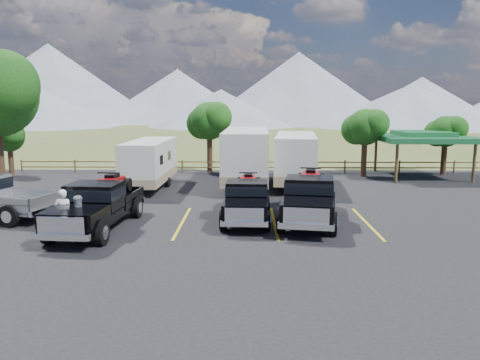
{
  "coord_description": "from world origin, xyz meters",
  "views": [
    {
      "loc": [
        0.83,
        -15.72,
        5.19
      ],
      "look_at": [
        0.48,
        5.89,
        1.6
      ],
      "focal_mm": 35.0,
      "sensor_mm": 36.0,
      "label": 1
    }
  ],
  "objects_px": {
    "trailer_right": "(296,159)",
    "pavilion": "(423,137)",
    "person_b": "(80,218)",
    "rig_left": "(98,204)",
    "rig_center": "(247,198)",
    "trailer_left": "(150,163)",
    "rig_right": "(309,197)",
    "trailer_center": "(246,157)",
    "person_a": "(64,213)"
  },
  "relations": [
    {
      "from": "rig_center",
      "to": "trailer_left",
      "type": "distance_m",
      "value": 9.69
    },
    {
      "from": "rig_right",
      "to": "trailer_center",
      "type": "distance_m",
      "value": 8.84
    },
    {
      "from": "rig_left",
      "to": "rig_right",
      "type": "height_order",
      "value": "rig_right"
    },
    {
      "from": "rig_center",
      "to": "trailer_right",
      "type": "distance_m",
      "value": 9.02
    },
    {
      "from": "rig_right",
      "to": "rig_center",
      "type": "bearing_deg",
      "value": -176.36
    },
    {
      "from": "rig_center",
      "to": "person_b",
      "type": "relative_size",
      "value": 3.37
    },
    {
      "from": "trailer_right",
      "to": "person_b",
      "type": "height_order",
      "value": "trailer_right"
    },
    {
      "from": "pavilion",
      "to": "trailer_center",
      "type": "bearing_deg",
      "value": -160.9
    },
    {
      "from": "rig_left",
      "to": "trailer_center",
      "type": "bearing_deg",
      "value": 62.7
    },
    {
      "from": "trailer_left",
      "to": "person_a",
      "type": "xyz_separation_m",
      "value": [
        -1.13,
        -10.65,
        -0.57
      ]
    },
    {
      "from": "trailer_center",
      "to": "trailer_left",
      "type": "bearing_deg",
      "value": -174.42
    },
    {
      "from": "person_b",
      "to": "rig_left",
      "type": "bearing_deg",
      "value": 31.4
    },
    {
      "from": "rig_left",
      "to": "person_a",
      "type": "xyz_separation_m",
      "value": [
        -0.93,
        -1.25,
        -0.1
      ]
    },
    {
      "from": "person_a",
      "to": "person_b",
      "type": "distance_m",
      "value": 0.96
    },
    {
      "from": "rig_right",
      "to": "trailer_right",
      "type": "relative_size",
      "value": 0.74
    },
    {
      "from": "trailer_right",
      "to": "pavilion",
      "type": "bearing_deg",
      "value": 28.5
    },
    {
      "from": "rig_right",
      "to": "person_a",
      "type": "bearing_deg",
      "value": -155.12
    },
    {
      "from": "pavilion",
      "to": "rig_right",
      "type": "distance_m",
      "value": 15.84
    },
    {
      "from": "rig_center",
      "to": "rig_right",
      "type": "relative_size",
      "value": 0.86
    },
    {
      "from": "trailer_right",
      "to": "person_a",
      "type": "relative_size",
      "value": 4.91
    },
    {
      "from": "trailer_left",
      "to": "rig_center",
      "type": "bearing_deg",
      "value": -50.82
    },
    {
      "from": "pavilion",
      "to": "person_a",
      "type": "distance_m",
      "value": 24.66
    },
    {
      "from": "pavilion",
      "to": "person_b",
      "type": "height_order",
      "value": "pavilion"
    },
    {
      "from": "trailer_center",
      "to": "person_a",
      "type": "height_order",
      "value": "trailer_center"
    },
    {
      "from": "pavilion",
      "to": "rig_right",
      "type": "bearing_deg",
      "value": -126.93
    },
    {
      "from": "trailer_center",
      "to": "person_b",
      "type": "height_order",
      "value": "trailer_center"
    },
    {
      "from": "rig_center",
      "to": "trailer_left",
      "type": "bearing_deg",
      "value": 129.87
    },
    {
      "from": "person_b",
      "to": "trailer_right",
      "type": "bearing_deg",
      "value": -2.44
    },
    {
      "from": "rig_center",
      "to": "trailer_left",
      "type": "xyz_separation_m",
      "value": [
        -5.93,
        7.65,
        0.57
      ]
    },
    {
      "from": "person_a",
      "to": "person_b",
      "type": "bearing_deg",
      "value": 145.39
    },
    {
      "from": "trailer_center",
      "to": "trailer_right",
      "type": "bearing_deg",
      "value": 8.69
    },
    {
      "from": "pavilion",
      "to": "rig_left",
      "type": "relative_size",
      "value": 0.93
    },
    {
      "from": "rig_center",
      "to": "trailer_left",
      "type": "relative_size",
      "value": 0.71
    },
    {
      "from": "trailer_center",
      "to": "person_b",
      "type": "bearing_deg",
      "value": -116.68
    },
    {
      "from": "rig_left",
      "to": "trailer_right",
      "type": "relative_size",
      "value": 0.72
    },
    {
      "from": "trailer_center",
      "to": "trailer_right",
      "type": "height_order",
      "value": "trailer_center"
    },
    {
      "from": "rig_left",
      "to": "trailer_center",
      "type": "height_order",
      "value": "trailer_center"
    },
    {
      "from": "rig_center",
      "to": "person_a",
      "type": "distance_m",
      "value": 7.67
    },
    {
      "from": "rig_right",
      "to": "trailer_right",
      "type": "bearing_deg",
      "value": 97.45
    },
    {
      "from": "rig_center",
      "to": "trailer_center",
      "type": "distance_m",
      "value": 8.13
    },
    {
      "from": "rig_center",
      "to": "person_a",
      "type": "bearing_deg",
      "value": -154.86
    },
    {
      "from": "rig_left",
      "to": "person_b",
      "type": "bearing_deg",
      "value": -89.46
    },
    {
      "from": "trailer_center",
      "to": "trailer_right",
      "type": "distance_m",
      "value": 3.1
    },
    {
      "from": "rig_right",
      "to": "person_a",
      "type": "xyz_separation_m",
      "value": [
        -9.78,
        -2.73,
        -0.11
      ]
    },
    {
      "from": "trailer_center",
      "to": "pavilion",
      "type": "bearing_deg",
      "value": 20.49
    },
    {
      "from": "pavilion",
      "to": "rig_center",
      "type": "xyz_separation_m",
      "value": [
        -12.18,
        -12.32,
        -1.81
      ]
    },
    {
      "from": "rig_left",
      "to": "rig_center",
      "type": "xyz_separation_m",
      "value": [
        6.13,
        1.75,
        -0.11
      ]
    },
    {
      "from": "rig_center",
      "to": "person_b",
      "type": "xyz_separation_m",
      "value": [
        -6.25,
        -3.51,
        -0.06
      ]
    },
    {
      "from": "trailer_right",
      "to": "person_b",
      "type": "distance_m",
      "value": 15.16
    },
    {
      "from": "rig_right",
      "to": "person_b",
      "type": "relative_size",
      "value": 3.9
    }
  ]
}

